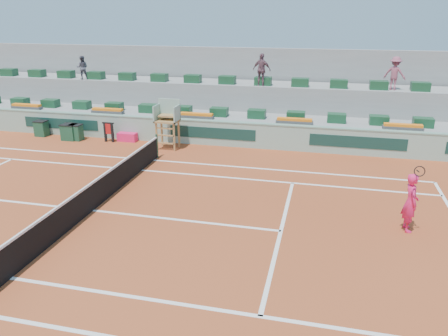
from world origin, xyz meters
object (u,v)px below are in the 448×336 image
at_px(umpire_chair, 168,117).
at_px(tennis_player, 411,202).
at_px(player_bag, 127,137).
at_px(drink_cooler_a, 76,132).

height_order(umpire_chair, tennis_player, umpire_chair).
relative_size(umpire_chair, tennis_player, 1.05).
distance_m(player_bag, tennis_player, 14.57).
bearing_deg(tennis_player, drink_cooler_a, 156.60).
bearing_deg(player_bag, tennis_player, -29.23).
xyz_separation_m(drink_cooler_a, tennis_player, (15.39, -6.66, 0.51)).
relative_size(player_bag, umpire_chair, 0.41).
xyz_separation_m(player_bag, tennis_player, (12.70, -7.11, 0.71)).
distance_m(umpire_chair, tennis_player, 12.09).
relative_size(player_bag, tennis_player, 0.44).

